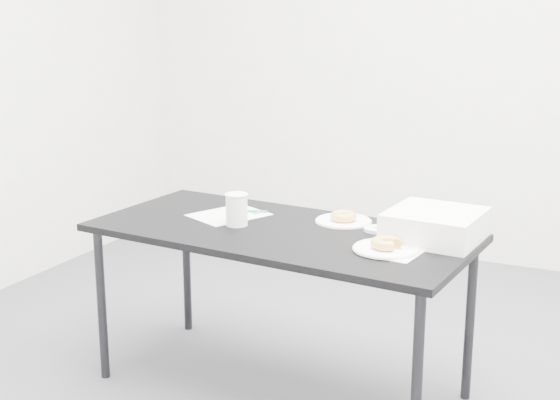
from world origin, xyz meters
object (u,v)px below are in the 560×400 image
at_px(plate_near, 386,249).
at_px(donut_far, 344,216).
at_px(donut_near, 386,243).
at_px(scorecard, 229,215).
at_px(plate_far, 343,221).
at_px(coffee_cup, 237,210).
at_px(bakery_box, 435,225).
at_px(table, 280,242).
at_px(pen, 251,211).

xyz_separation_m(plate_near, donut_far, (-0.28, 0.29, 0.02)).
xyz_separation_m(plate_near, donut_near, (0.00, 0.00, 0.02)).
bearing_deg(donut_near, scorecard, 166.05).
distance_m(donut_near, plate_far, 0.40).
bearing_deg(coffee_cup, bakery_box, 11.21).
bearing_deg(scorecard, coffee_cup, -24.54).
bearing_deg(donut_near, donut_far, 133.11).
relative_size(scorecard, plate_far, 1.29).
bearing_deg(plate_far, table, -132.26).
bearing_deg(bakery_box, plate_far, 173.64).
distance_m(plate_near, coffee_cup, 0.65).
bearing_deg(scorecard, plate_far, 37.73).
bearing_deg(table, bakery_box, 16.93).
bearing_deg(plate_near, plate_far, 133.11).
relative_size(donut_far, coffee_cup, 0.83).
distance_m(table, bakery_box, 0.61).
height_order(table, pen, pen).
height_order(plate_far, donut_far, donut_far).
xyz_separation_m(table, donut_far, (0.19, 0.21, 0.08)).
bearing_deg(coffee_cup, plate_near, -5.58).
distance_m(table, donut_near, 0.48).
bearing_deg(bakery_box, pen, -178.39).
xyz_separation_m(pen, coffee_cup, (0.04, -0.20, 0.06)).
xyz_separation_m(table, coffee_cup, (-0.18, -0.03, 0.12)).
xyz_separation_m(table, plate_near, (0.46, -0.09, 0.06)).
height_order(table, plate_near, plate_near).
height_order(plate_near, donut_near, donut_near).
relative_size(plate_near, donut_near, 2.13).
xyz_separation_m(scorecard, bakery_box, (0.87, 0.03, 0.05)).
height_order(pen, plate_far, pen).
relative_size(donut_near, donut_far, 1.04).
distance_m(scorecard, plate_far, 0.49).
height_order(plate_near, donut_far, donut_far).
bearing_deg(donut_far, bakery_box, -11.23).
bearing_deg(plate_far, plate_near, -46.89).
bearing_deg(coffee_cup, table, 7.83).
bearing_deg(scorecard, plate_near, 11.01).
distance_m(plate_near, plate_far, 0.40).
relative_size(table, pen, 11.23).
distance_m(scorecard, coffee_cup, 0.17).
height_order(donut_near, coffee_cup, coffee_cup).
bearing_deg(bakery_box, donut_near, -114.76).
bearing_deg(plate_near, donut_near, 90.00).
bearing_deg(pen, donut_far, -13.43).
bearing_deg(pen, donut_near, -38.93).
xyz_separation_m(table, bakery_box, (0.59, 0.13, 0.11)).
bearing_deg(table, plate_near, -6.10).
xyz_separation_m(pen, donut_near, (0.69, -0.26, 0.02)).
bearing_deg(plate_near, table, 169.22).
xyz_separation_m(plate_near, plate_far, (-0.28, 0.29, -0.00)).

